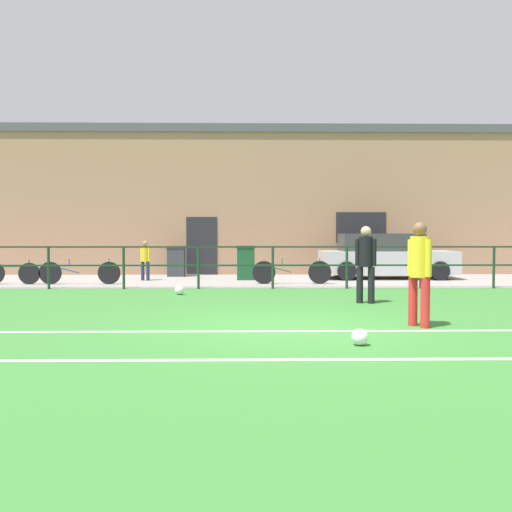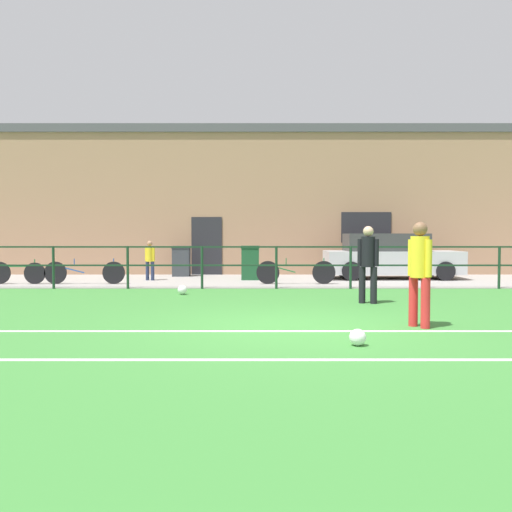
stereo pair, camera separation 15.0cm
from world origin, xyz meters
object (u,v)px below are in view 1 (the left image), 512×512
object	(u,v)px
spectator_child	(145,258)
parked_car_red	(385,257)
bicycle_parked_1	(1,273)
soccer_ball_match	(179,290)
soccer_ball_spare	(360,337)
trash_bin_0	(176,261)
bicycle_parked_2	(292,272)
trash_bin_1	(246,263)
player_striker	(419,267)
bicycle_parked_3	(79,272)
player_goalkeeper	(366,260)

from	to	relation	value
spectator_child	parked_car_red	distance (m)	7.78
bicycle_parked_1	soccer_ball_match	bearing A→B (deg)	-25.64
soccer_ball_spare	trash_bin_0	xyz separation A→B (m)	(-3.92, 11.71, 0.44)
spectator_child	bicycle_parked_1	world-z (taller)	spectator_child
soccer_ball_match	trash_bin_0	distance (m)	5.71
bicycle_parked_2	parked_car_red	bearing A→B (deg)	31.39
soccer_ball_spare	trash_bin_1	xyz separation A→B (m)	(-1.51, 10.22, 0.46)
soccer_ball_spare	trash_bin_1	size ratio (longest dim) A/B	0.20
soccer_ball_match	parked_car_red	size ratio (longest dim) A/B	0.05
spectator_child	bicycle_parked_1	distance (m)	4.13
player_striker	soccer_ball_match	size ratio (longest dim) A/B	7.23
parked_car_red	soccer_ball_match	bearing A→B (deg)	-143.38
soccer_ball_match	parked_car_red	world-z (taller)	parked_car_red
soccer_ball_match	soccer_ball_spare	world-z (taller)	soccer_ball_match
parked_car_red	bicycle_parked_2	xyz separation A→B (m)	(-3.24, -1.98, -0.35)
soccer_ball_spare	bicycle_parked_1	distance (m)	12.22
parked_car_red	bicycle_parked_3	bearing A→B (deg)	-168.12
player_striker	parked_car_red	size ratio (longest dim) A/B	0.38
soccer_ball_spare	parked_car_red	size ratio (longest dim) A/B	0.05
player_goalkeeper	trash_bin_0	world-z (taller)	player_goalkeeper
player_striker	bicycle_parked_3	world-z (taller)	player_striker
player_goalkeeper	bicycle_parked_1	xyz separation A→B (m)	(-9.61, 4.33, -0.58)
parked_car_red	bicycle_parked_3	world-z (taller)	parked_car_red
player_striker	parked_car_red	world-z (taller)	player_striker
trash_bin_0	bicycle_parked_2	bearing A→B (deg)	-38.76
bicycle_parked_2	bicycle_parked_3	bearing A→B (deg)	-180.00
parked_car_red	player_goalkeeper	bearing A→B (deg)	-107.91
player_striker	spectator_child	world-z (taller)	player_striker
bicycle_parked_1	bicycle_parked_2	bearing A→B (deg)	-0.00
parked_car_red	trash_bin_1	world-z (taller)	parked_car_red
player_striker	parked_car_red	xyz separation A→B (m)	(1.85, 9.27, -0.21)
bicycle_parked_1	trash_bin_1	world-z (taller)	trash_bin_1
parked_car_red	soccer_ball_spare	bearing A→B (deg)	-106.08
trash_bin_1	bicycle_parked_3	bearing A→B (deg)	-162.53
player_goalkeeper	parked_car_red	size ratio (longest dim) A/B	0.38
trash_bin_1	soccer_ball_spare	bearing A→B (deg)	-81.61
bicycle_parked_1	trash_bin_0	bearing A→B (deg)	32.90
player_striker	player_goalkeeper	bearing A→B (deg)	152.37
soccer_ball_spare	bicycle_parked_2	size ratio (longest dim) A/B	0.10
player_striker	bicycle_parked_3	bearing A→B (deg)	-165.25
trash_bin_1	spectator_child	bearing A→B (deg)	-176.09
player_striker	soccer_ball_match	bearing A→B (deg)	-168.36
soccer_ball_spare	bicycle_parked_3	xyz separation A→B (m)	(-6.33, 8.70, 0.25)
soccer_ball_match	bicycle_parked_3	xyz separation A→B (m)	(-3.22, 2.62, 0.25)
player_goalkeeper	parked_car_red	world-z (taller)	player_goalkeeper
player_striker	trash_bin_0	distance (m)	11.52
parked_car_red	trash_bin_1	size ratio (longest dim) A/B	3.99
player_striker	bicycle_parked_3	distance (m)	10.51
player_striker	bicycle_parked_2	bearing A→B (deg)	159.54
soccer_ball_spare	spectator_child	size ratio (longest dim) A/B	0.18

